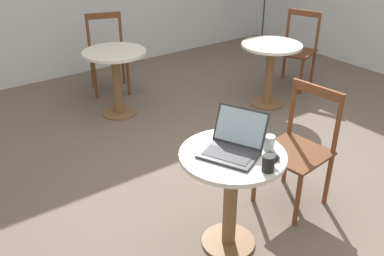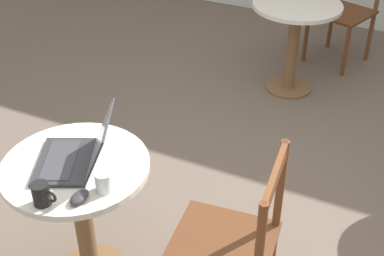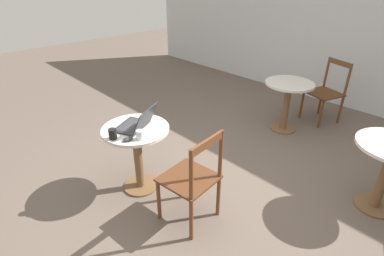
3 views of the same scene
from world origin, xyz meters
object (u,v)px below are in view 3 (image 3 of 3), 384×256
(chair_near_right, at_px, (193,179))
(laptop, at_px, (136,123))
(cafe_table_near, at_px, (137,145))
(mouse, at_px, (128,139))
(mug, at_px, (113,134))
(drinking_glass, at_px, (140,135))
(chair_far_back, at_px, (326,92))
(cafe_table_far, at_px, (288,96))

(chair_near_right, distance_m, laptop, 0.78)
(cafe_table_near, xyz_separation_m, mouse, (0.16, -0.18, 0.21))
(chair_near_right, bearing_deg, mug, -153.46)
(drinking_glass, bearing_deg, mug, -135.73)
(laptop, bearing_deg, mug, -83.34)
(chair_near_right, relative_size, mouse, 9.15)
(laptop, height_order, mouse, laptop)
(cafe_table_near, relative_size, laptop, 1.60)
(chair_near_right, height_order, chair_far_back, same)
(cafe_table_far, distance_m, chair_near_right, 2.22)
(chair_near_right, xyz_separation_m, chair_far_back, (-0.14, 2.88, 0.00))
(cafe_table_far, height_order, chair_near_right, chair_near_right)
(chair_far_back, height_order, laptop, laptop)
(mouse, bearing_deg, laptop, 127.70)
(cafe_table_near, height_order, chair_far_back, chair_far_back)
(chair_far_back, relative_size, mug, 8.26)
(mug, bearing_deg, cafe_table_far, 83.11)
(cafe_table_far, height_order, drinking_glass, drinking_glass)
(chair_far_back, distance_m, drinking_glass, 3.09)
(cafe_table_far, distance_m, chair_far_back, 0.74)
(cafe_table_near, height_order, laptop, laptop)
(chair_far_back, relative_size, drinking_glass, 10.12)
(mouse, height_order, drinking_glass, drinking_glass)
(mouse, bearing_deg, chair_near_right, 24.91)
(laptop, bearing_deg, drinking_glass, -25.96)
(laptop, bearing_deg, cafe_table_far, 81.49)
(mouse, xyz_separation_m, mug, (-0.12, -0.08, 0.03))
(laptop, bearing_deg, chair_near_right, 5.48)
(drinking_glass, bearing_deg, cafe_table_far, 86.86)
(cafe_table_near, height_order, drinking_glass, drinking_glass)
(chair_far_back, distance_m, mug, 3.28)
(chair_near_right, distance_m, chair_far_back, 2.88)
(mouse, bearing_deg, drinking_glass, 58.04)
(chair_near_right, bearing_deg, drinking_glass, -161.50)
(chair_far_back, height_order, mouse, chair_far_back)
(cafe_table_near, height_order, mouse, mouse)
(cafe_table_far, distance_m, mouse, 2.47)
(chair_far_back, bearing_deg, laptop, -101.06)
(cafe_table_near, bearing_deg, chair_near_right, 6.32)
(chair_near_right, height_order, laptop, laptop)
(mouse, bearing_deg, cafe_table_near, 130.51)
(chair_far_back, xyz_separation_m, drinking_glass, (-0.37, -3.05, 0.30))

